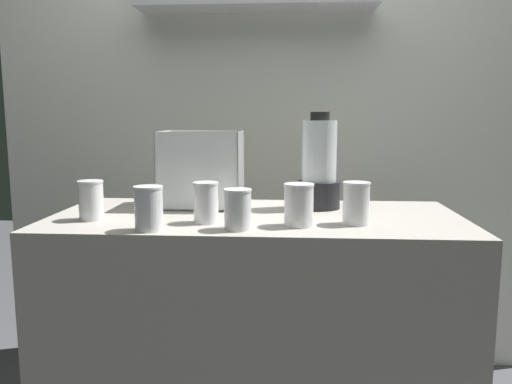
{
  "coord_description": "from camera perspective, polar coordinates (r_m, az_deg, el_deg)",
  "views": [
    {
      "loc": [
        0.12,
        -1.72,
        1.24
      ],
      "look_at": [
        0.0,
        0.0,
        0.98
      ],
      "focal_mm": 35.85,
      "sensor_mm": 36.0,
      "label": 1
    }
  ],
  "objects": [
    {
      "name": "juice_cup_orange_rightmost",
      "position": [
        1.63,
        11.11,
        -1.42
      ],
      "size": [
        0.09,
        0.09,
        0.13
      ],
      "color": "white",
      "rests_on": "counter"
    },
    {
      "name": "blender_pitcher",
      "position": [
        1.89,
        7.05,
        2.62
      ],
      "size": [
        0.16,
        0.16,
        0.35
      ],
      "color": "black",
      "rests_on": "counter"
    },
    {
      "name": "juice_cup_mango_far_left",
      "position": [
        1.76,
        -17.91,
        -1.12
      ],
      "size": [
        0.08,
        0.08,
        0.13
      ],
      "color": "white",
      "rests_on": "counter"
    },
    {
      "name": "juice_cup_mango_right",
      "position": [
        1.53,
        -2.05,
        -2.16
      ],
      "size": [
        0.08,
        0.08,
        0.12
      ],
      "color": "white",
      "rests_on": "counter"
    },
    {
      "name": "carrot_display_bin",
      "position": [
        1.93,
        -6.22,
        1.08
      ],
      "size": [
        0.3,
        0.23,
        0.28
      ],
      "color": "white",
      "rests_on": "counter"
    },
    {
      "name": "juice_cup_carrot_far_right",
      "position": [
        1.58,
        4.79,
        -1.67
      ],
      "size": [
        0.09,
        0.09,
        0.13
      ],
      "color": "white",
      "rests_on": "counter"
    },
    {
      "name": "juice_cup_carrot_middle",
      "position": [
        1.63,
        -5.6,
        -1.49
      ],
      "size": [
        0.08,
        0.08,
        0.13
      ],
      "color": "white",
      "rests_on": "counter"
    },
    {
      "name": "back_wall_unit",
      "position": [
        2.49,
        1.1,
        9.25
      ],
      "size": [
        2.6,
        0.24,
        2.5
      ],
      "color": "silver",
      "rests_on": "ground_plane"
    },
    {
      "name": "juice_cup_carrot_left",
      "position": [
        1.55,
        -11.88,
        -2.06
      ],
      "size": [
        0.09,
        0.09,
        0.13
      ],
      "color": "white",
      "rests_on": "counter"
    },
    {
      "name": "counter",
      "position": [
        1.9,
        0.0,
        -16.01
      ],
      "size": [
        1.4,
        0.64,
        0.9
      ],
      "primitive_type": "cube",
      "color": "#9E998E",
      "rests_on": "ground_plane"
    }
  ]
}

